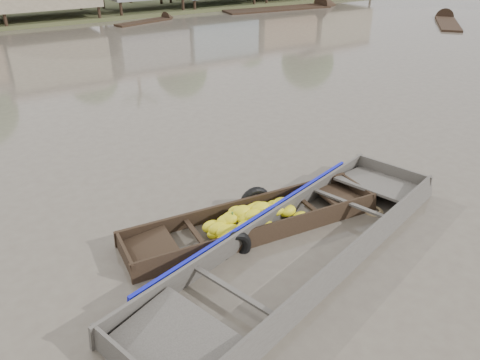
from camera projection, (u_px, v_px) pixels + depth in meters
ground at (243, 248)px, 9.23m from camera, size 120.00×120.00×0.00m
banana_boat at (250, 222)px, 9.75m from camera, size 5.65×1.79×0.79m
viewer_boat at (299, 251)px, 9.01m from camera, size 8.20×4.26×0.64m
distant_boats at (165, 25)px, 31.18m from camera, size 47.95×16.07×0.35m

